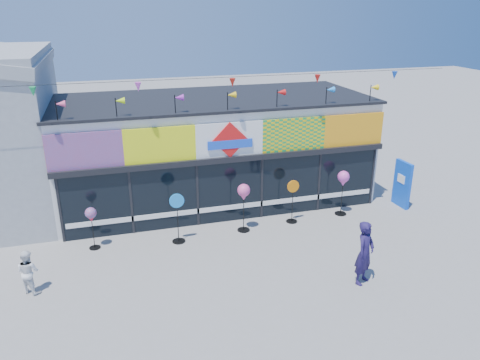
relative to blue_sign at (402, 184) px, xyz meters
name	(u,v)px	position (x,y,z in m)	size (l,w,h in m)	color
ground	(259,267)	(-6.81, -2.86, -0.92)	(80.00, 80.00, 0.00)	gray
kite_shop	(214,148)	(-6.81, 3.09, 1.13)	(16.00, 5.70, 5.31)	white
blue_sign	(402,184)	(0.00, 0.00, 0.00)	(0.20, 0.92, 1.83)	blue
spinner_0	(91,216)	(-11.62, -0.22, 0.23)	(0.37, 0.37, 1.44)	black
spinner_1	(178,217)	(-8.91, -0.55, 0.00)	(0.49, 0.44, 1.74)	black
spinner_2	(244,194)	(-6.57, -0.35, 0.48)	(0.44, 0.44, 1.75)	black
spinner_3	(293,200)	(-4.67, -0.17, -0.06)	(0.46, 0.41, 1.62)	black
spinner_4	(343,180)	(-2.63, -0.07, 0.47)	(0.44, 0.44, 1.74)	black
adult_man	(365,253)	(-4.24, -4.45, 0.03)	(0.69, 0.45, 1.90)	#1F1646
child	(28,272)	(-13.31, -2.31, -0.28)	(0.62, 0.36, 1.28)	white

